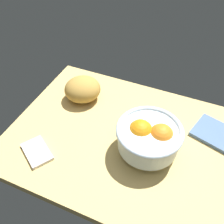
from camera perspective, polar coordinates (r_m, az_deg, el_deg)
ground_plane at (r=89.53cm, az=3.25°, el=-6.47°), size 81.11×58.84×3.00cm
fruit_bowl at (r=80.40cm, az=8.29°, el=-5.48°), size 20.82×20.82×12.11cm
bread_loaf at (r=100.05cm, az=-6.59°, el=5.09°), size 18.84×18.53×9.22cm
napkin_folded at (r=87.57cm, az=-16.44°, el=-8.53°), size 13.16×11.95×1.11cm
napkin_spare at (r=95.62cm, az=22.50°, el=-4.67°), size 18.60×15.89×1.33cm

